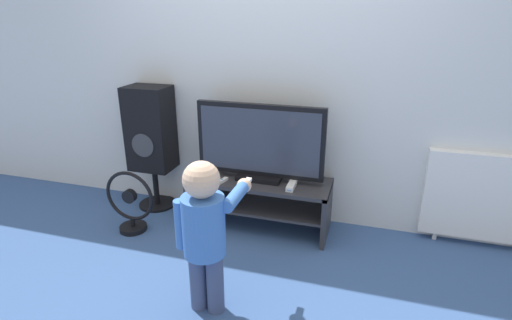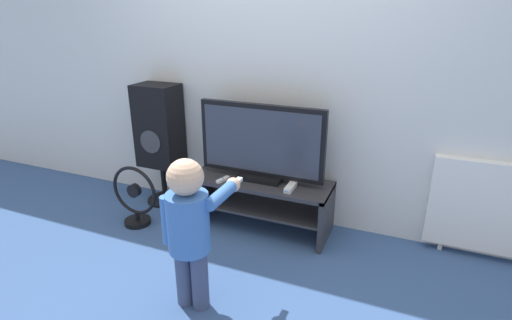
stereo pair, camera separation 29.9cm
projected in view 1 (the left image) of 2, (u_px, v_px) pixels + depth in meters
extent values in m
plane|color=#38568C|center=(251.00, 239.00, 3.18)|extent=(16.00, 16.00, 0.00)
cube|color=silver|center=(270.00, 65.00, 3.17)|extent=(10.00, 0.06, 2.60)
cube|color=#2D2D33|center=(259.00, 182.00, 3.22)|extent=(1.15, 0.43, 0.03)
cube|color=#2D2D33|center=(259.00, 206.00, 3.30)|extent=(1.11, 0.39, 0.02)
cube|color=#2D2D33|center=(197.00, 195.00, 3.44)|extent=(0.04, 0.43, 0.42)
cube|color=#2D2D33|center=(327.00, 213.00, 3.14)|extent=(0.04, 0.43, 0.42)
cube|color=black|center=(260.00, 177.00, 3.23)|extent=(0.36, 0.20, 0.04)
cube|color=black|center=(260.00, 140.00, 3.12)|extent=(1.03, 0.05, 0.58)
cube|color=#333847|center=(259.00, 141.00, 3.09)|extent=(0.96, 0.01, 0.51)
cube|color=white|center=(292.00, 186.00, 3.07)|extent=(0.05, 0.18, 0.04)
cube|color=#3F8CE5|center=(289.00, 190.00, 2.99)|extent=(0.03, 0.00, 0.01)
cube|color=white|center=(222.00, 181.00, 3.17)|extent=(0.06, 0.13, 0.02)
cylinder|color=#337FD8|center=(222.00, 179.00, 3.16)|extent=(0.01, 0.01, 0.00)
cylinder|color=#3F4C72|center=(198.00, 279.00, 2.39)|extent=(0.10, 0.10, 0.39)
cylinder|color=#3F4C72|center=(215.00, 283.00, 2.36)|extent=(0.10, 0.10, 0.39)
cylinder|color=#3F72C6|center=(204.00, 226.00, 2.24)|extent=(0.24, 0.24, 0.36)
sphere|color=beige|center=(201.00, 180.00, 2.14)|extent=(0.21, 0.21, 0.21)
cylinder|color=#3F72C6|center=(181.00, 224.00, 2.28)|extent=(0.08, 0.08, 0.30)
cylinder|color=#3F72C6|center=(236.00, 196.00, 2.29)|extent=(0.08, 0.30, 0.08)
sphere|color=beige|center=(244.00, 186.00, 2.42)|extent=(0.09, 0.09, 0.09)
cube|color=white|center=(246.00, 183.00, 2.46)|extent=(0.03, 0.13, 0.02)
cylinder|color=black|center=(158.00, 204.00, 3.73)|extent=(0.34, 0.34, 0.02)
cylinder|color=black|center=(156.00, 187.00, 3.67)|extent=(0.05, 0.05, 0.37)
cube|color=black|center=(150.00, 128.00, 3.47)|extent=(0.37, 0.28, 0.74)
cylinder|color=#38383D|center=(143.00, 146.00, 3.39)|extent=(0.21, 0.01, 0.21)
cylinder|color=black|center=(133.00, 228.00, 3.30)|extent=(0.22, 0.22, 0.04)
cylinder|color=black|center=(133.00, 222.00, 3.28)|extent=(0.04, 0.04, 0.07)
torus|color=black|center=(129.00, 196.00, 3.20)|extent=(0.43, 0.03, 0.43)
cylinder|color=black|center=(129.00, 196.00, 3.20)|extent=(0.11, 0.05, 0.11)
cube|color=white|center=(487.00, 198.00, 2.96)|extent=(0.89, 0.08, 0.68)
cube|color=silver|center=(434.00, 235.00, 3.18)|extent=(0.03, 0.05, 0.06)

